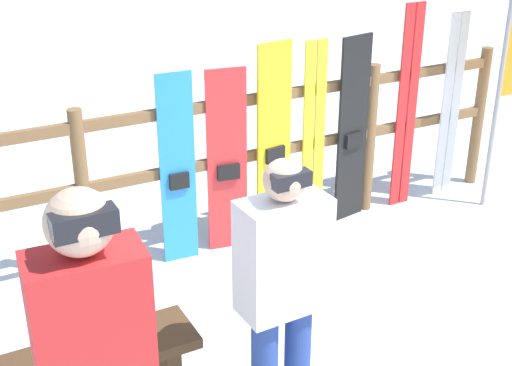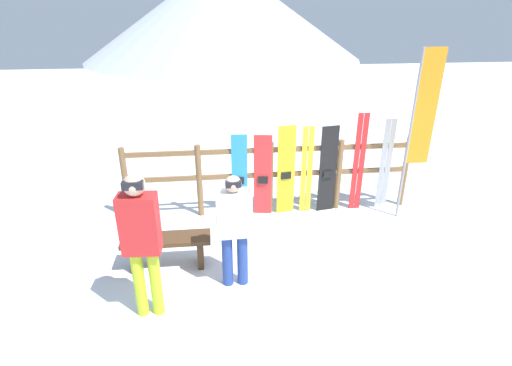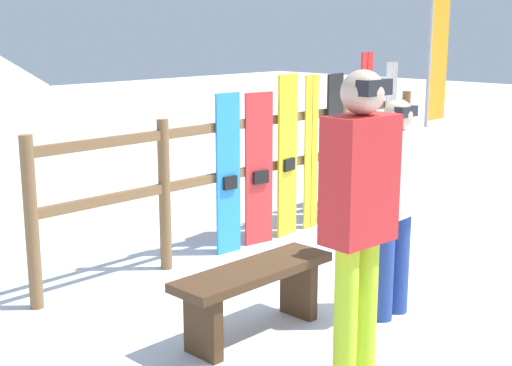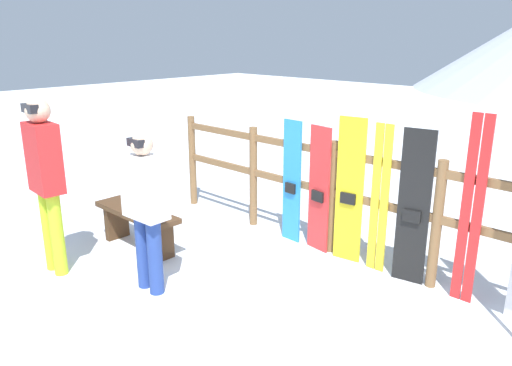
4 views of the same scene
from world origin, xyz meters
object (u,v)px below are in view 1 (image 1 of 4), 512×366
at_px(ski_pair_red, 407,108).
at_px(snowboard_blue, 178,171).
at_px(person_white, 283,284).
at_px(snowboard_black_stripe, 353,131).
at_px(snowboard_yellow, 274,144).
at_px(ski_pair_yellow, 314,138).
at_px(ski_pair_white, 450,107).
at_px(snowboard_red, 227,163).

bearing_deg(ski_pair_red, snowboard_blue, -179.91).
height_order(person_white, snowboard_black_stripe, snowboard_black_stripe).
bearing_deg(snowboard_yellow, ski_pair_yellow, 0.53).
height_order(snowboard_blue, ski_pair_white, ski_pair_white).
xyz_separation_m(snowboard_blue, snowboard_black_stripe, (1.53, 0.00, 0.05)).
bearing_deg(snowboard_blue, snowboard_black_stripe, 0.00).
xyz_separation_m(person_white, snowboard_red, (0.60, 1.89, -0.18)).
bearing_deg(ski_pair_white, ski_pair_red, 180.00).
relative_size(person_white, ski_pair_white, 0.94).
bearing_deg(snowboard_blue, ski_pair_yellow, 0.17).
distance_m(snowboard_yellow, ski_pair_yellow, 0.36).
xyz_separation_m(snowboard_blue, ski_pair_white, (2.57, 0.00, 0.09)).
relative_size(snowboard_yellow, ski_pair_yellow, 1.02).
bearing_deg(snowboard_blue, person_white, -96.10).
relative_size(snowboard_blue, snowboard_black_stripe, 0.94).
distance_m(snowboard_blue, ski_pair_yellow, 1.16).
bearing_deg(snowboard_black_stripe, snowboard_yellow, 180.00).
bearing_deg(snowboard_black_stripe, person_white, -132.51).
distance_m(person_white, ski_pair_white, 3.36).
bearing_deg(ski_pair_red, ski_pair_yellow, 180.00).
xyz_separation_m(snowboard_yellow, ski_pair_white, (1.77, 0.00, 0.03)).
bearing_deg(snowboard_red, person_white, -107.59).
relative_size(snowboard_blue, ski_pair_yellow, 0.94).
height_order(snowboard_yellow, snowboard_black_stripe, snowboard_yellow).
bearing_deg(ski_pair_yellow, snowboard_yellow, -179.47).
distance_m(ski_pair_yellow, ski_pair_red, 0.92).
xyz_separation_m(snowboard_red, ski_pair_white, (2.17, 0.00, 0.10)).
height_order(snowboard_red, ski_pair_red, ski_pair_red).
xyz_separation_m(snowboard_blue, ski_pair_red, (2.08, 0.00, 0.15)).
height_order(snowboard_red, ski_pair_white, ski_pair_white).
distance_m(snowboard_yellow, snowboard_black_stripe, 0.73).
xyz_separation_m(person_white, snowboard_yellow, (1.00, 1.89, -0.10)).
bearing_deg(snowboard_yellow, ski_pair_white, 0.11).
relative_size(snowboard_red, ski_pair_red, 0.82).
bearing_deg(person_white, ski_pair_red, 39.74).
height_order(snowboard_black_stripe, ski_pair_white, ski_pair_white).
bearing_deg(snowboard_blue, ski_pair_red, 0.09).
distance_m(ski_pair_red, ski_pair_white, 0.49).
bearing_deg(snowboard_black_stripe, ski_pair_red, 0.35).
relative_size(ski_pair_red, ski_pair_white, 1.07).
xyz_separation_m(snowboard_blue, snowboard_red, (0.40, -0.00, -0.01)).
relative_size(person_white, snowboard_red, 1.08).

